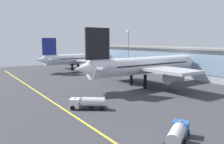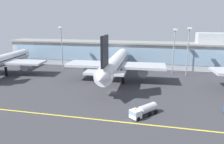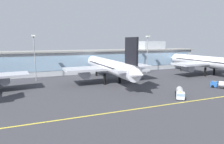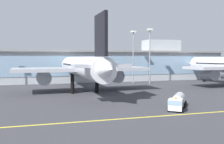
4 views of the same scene
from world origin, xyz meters
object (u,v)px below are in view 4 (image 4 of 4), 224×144
object	(u,v)px
baggage_tug_near	(177,101)
apron_light_mast_west	(133,48)
airliner_near_right	(82,67)
apron_light_mast_east	(150,47)

from	to	relation	value
baggage_tug_near	apron_light_mast_west	xyz separation A→B (m)	(9.73, 50.23, 12.58)
airliner_near_right	baggage_tug_near	size ratio (longest dim) A/B	6.64
apron_light_mast_east	airliner_near_right	bearing A→B (deg)	-151.48
airliner_near_right	apron_light_mast_west	distance (m)	31.35
baggage_tug_near	apron_light_mast_east	xyz separation A→B (m)	(15.70, 47.43, 13.00)
apron_light_mast_west	apron_light_mast_east	distance (m)	6.61
apron_light_mast_west	airliner_near_right	bearing A→B (deg)	-141.50
apron_light_mast_east	baggage_tug_near	bearing A→B (deg)	-108.32
airliner_near_right	baggage_tug_near	bearing A→B (deg)	-157.78
airliner_near_right	apron_light_mast_west	bearing A→B (deg)	-53.87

